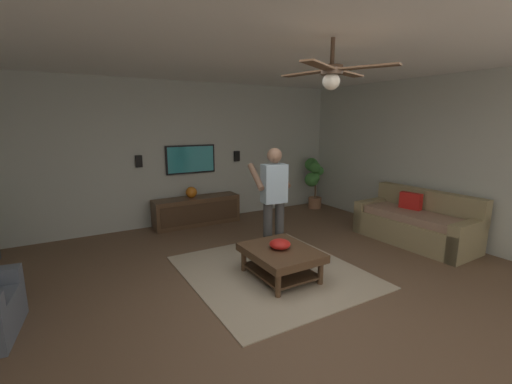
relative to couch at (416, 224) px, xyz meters
The scene contains 17 objects.
ground_plane 3.09m from the couch, 99.54° to the left, with size 8.75×8.75×0.00m, color brown.
wall_back_tv 4.53m from the couch, 43.62° to the left, with size 0.10×7.28×2.78m, color #B2B7AD.
wall_side_window 1.31m from the couch, 132.55° to the right, with size 7.49×0.10×2.78m, color beige.
ceiling_slab 3.97m from the couch, 99.54° to the left, with size 7.49×7.28×0.10m, color white.
area_rug 2.78m from the couch, 85.42° to the left, with size 2.43×2.21×0.01m, color tan.
couch is the anchor object (origin of this frame).
coffee_table 2.75m from the couch, 89.58° to the left, with size 1.00×0.80×0.40m.
media_console 4.02m from the couch, 44.82° to the left, with size 0.45×1.70×0.55m.
tv 4.30m from the couch, 42.50° to the left, with size 0.05×1.00×0.56m.
person_standing 2.57m from the couch, 71.63° to the left, with size 0.58×0.58×1.64m.
potted_plant_tall 2.72m from the couch, ahead, with size 0.54×0.45×1.18m.
bowl 2.76m from the couch, 89.32° to the left, with size 0.28×0.28×0.12m, color red.
remote_white 2.59m from the couch, 85.66° to the left, with size 0.15×0.04×0.02m, color white.
vase_round 4.11m from the couch, 45.64° to the left, with size 0.22×0.22×0.22m, color orange.
wall_speaker_left 3.72m from the couch, 30.06° to the left, with size 0.06×0.12×0.22m, color black.
wall_speaker_right 5.03m from the couch, 50.99° to the left, with size 0.06×0.12×0.22m, color black.
ceiling_fan 3.69m from the couch, 108.11° to the left, with size 1.17×1.14×0.46m.
Camera 1 is at (-2.93, 2.11, 2.02)m, focal length 24.03 mm.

